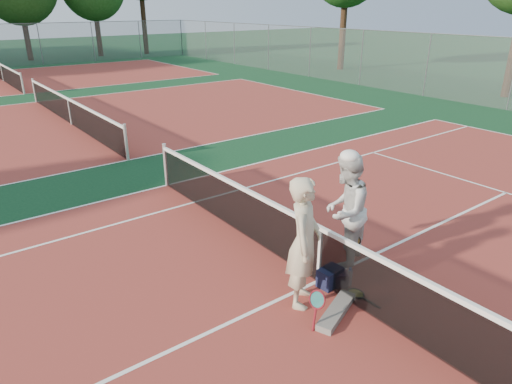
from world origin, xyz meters
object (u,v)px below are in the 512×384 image
player_a (304,242)px  sports_bag_purple (338,279)px  net_main (320,255)px  racket_black_held (353,249)px  sports_bag_navy (330,277)px  water_bottle (349,278)px  racket_spare (356,294)px  player_b (345,210)px  racket_red (317,309)px

player_a → sports_bag_purple: 1.18m
net_main → sports_bag_purple: (0.16, -0.28, -0.39)m
net_main → player_a: (-0.59, -0.23, 0.52)m
racket_black_held → sports_bag_purple: 0.82m
player_a → sports_bag_purple: bearing=-43.6°
net_main → sports_bag_purple: bearing=-59.6°
player_a → sports_bag_navy: 1.09m
sports_bag_purple → sports_bag_navy: bearing=138.6°
net_main → water_bottle: (0.31, -0.40, -0.36)m
racket_spare → sports_bag_purple: size_ratio=2.02×
net_main → player_b: size_ratio=5.41×
player_a → sports_bag_navy: player_a is taller
player_b → racket_black_held: player_b is taller
racket_black_held → sports_bag_purple: size_ratio=1.91×
sports_bag_navy → racket_black_held: bearing=16.7°
racket_red → water_bottle: 1.23m
racket_black_held → sports_bag_purple: racket_black_held is taller
racket_red → sports_bag_navy: (0.91, 0.61, -0.14)m
net_main → racket_black_held: 0.92m
water_bottle → net_main: bearing=127.8°
racket_spare → sports_bag_purple: sports_bag_purple is taller
player_b → sports_bag_navy: (-0.70, -0.40, -0.86)m
player_b → water_bottle: bearing=27.3°
player_b → water_bottle: size_ratio=6.77×
racket_red → sports_bag_navy: racket_red is taller
sports_bag_navy → sports_bag_purple: bearing=-41.4°
net_main → player_b: player_b is taller
net_main → player_b: (0.77, 0.20, 0.51)m
racket_red → racket_black_held: racket_red is taller
racket_black_held → water_bottle: bearing=-9.5°
racket_spare → sports_bag_navy: sports_bag_navy is taller
player_b → water_bottle: 1.15m
player_b → racket_red: (-1.61, -1.01, -0.72)m
net_main → racket_spare: net_main is taller
sports_bag_navy → net_main: bearing=109.2°
racket_red → water_bottle: (1.15, 0.41, -0.15)m
sports_bag_navy → sports_bag_purple: size_ratio=1.34×
net_main → player_a: 0.82m
player_a → racket_red: bearing=-153.4°
player_a → racket_spare: size_ratio=3.43×
net_main → sports_bag_purple: size_ratio=36.85×
player_a → racket_red: (-0.25, -0.58, -0.74)m
sports_bag_navy → racket_red: bearing=-145.9°
net_main → racket_red: size_ratio=18.60×
player_b → net_main: bearing=-10.6°
player_a → water_bottle: size_ratio=6.87×
racket_red → racket_black_held: 1.94m
net_main → racket_black_held: (0.89, 0.05, -0.22)m
net_main → racket_red: (-0.84, -0.81, -0.21)m
racket_spare → player_b: bearing=-34.8°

